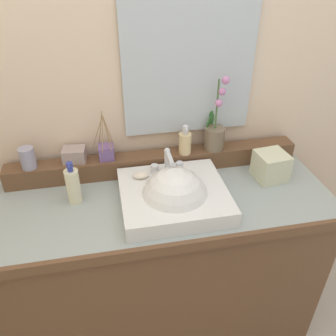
% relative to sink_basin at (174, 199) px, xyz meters
% --- Properties ---
extents(floor, '(3.06, 3.72, 0.10)m').
position_rel_sink_basin_xyz_m(floor, '(-0.03, 0.05, -0.97)').
color(floor, '#BAB2A1').
rests_on(floor, ground).
extents(wall_back, '(3.06, 0.20, 2.58)m').
position_rel_sink_basin_xyz_m(wall_back, '(-0.03, 0.43, 0.37)').
color(wall_back, beige).
rests_on(wall_back, ground).
extents(vanity_cabinet, '(1.41, 0.55, 0.89)m').
position_rel_sink_basin_xyz_m(vanity_cabinet, '(-0.03, 0.05, -0.47)').
color(vanity_cabinet, brown).
rests_on(vanity_cabinet, ground).
extents(back_ledge, '(1.33, 0.09, 0.09)m').
position_rel_sink_basin_xyz_m(back_ledge, '(-0.03, 0.26, 0.02)').
color(back_ledge, brown).
rests_on(back_ledge, vanity_cabinet).
extents(sink_basin, '(0.43, 0.39, 0.29)m').
position_rel_sink_basin_xyz_m(sink_basin, '(0.00, 0.00, 0.00)').
color(sink_basin, white).
rests_on(sink_basin, vanity_cabinet).
extents(soap_bar, '(0.07, 0.04, 0.02)m').
position_rel_sink_basin_xyz_m(soap_bar, '(-0.12, 0.12, 0.05)').
color(soap_bar, beige).
rests_on(soap_bar, sink_basin).
extents(potted_plant, '(0.09, 0.12, 0.35)m').
position_rel_sink_basin_xyz_m(potted_plant, '(0.24, 0.27, 0.14)').
color(potted_plant, '#715F49').
rests_on(potted_plant, back_ledge).
extents(soap_dispenser, '(0.06, 0.06, 0.14)m').
position_rel_sink_basin_xyz_m(soap_dispenser, '(0.10, 0.25, 0.11)').
color(soap_dispenser, '#E3C488').
rests_on(soap_dispenser, back_ledge).
extents(tumbler_cup, '(0.06, 0.06, 0.09)m').
position_rel_sink_basin_xyz_m(tumbler_cup, '(-0.58, 0.26, 0.11)').
color(tumbler_cup, '#9591A6').
rests_on(tumbler_cup, back_ledge).
extents(reed_diffuser, '(0.10, 0.09, 0.23)m').
position_rel_sink_basin_xyz_m(reed_diffuser, '(-0.25, 0.27, 0.10)').
color(reed_diffuser, slate).
rests_on(reed_diffuser, back_ledge).
extents(trinket_box, '(0.11, 0.09, 0.06)m').
position_rel_sink_basin_xyz_m(trinket_box, '(-0.39, 0.28, 0.09)').
color(trinket_box, gray).
rests_on(trinket_box, back_ledge).
extents(lotion_bottle, '(0.06, 0.06, 0.19)m').
position_rel_sink_basin_xyz_m(lotion_bottle, '(-0.39, 0.10, 0.05)').
color(lotion_bottle, beige).
rests_on(lotion_bottle, vanity_cabinet).
extents(tissue_box, '(0.14, 0.14, 0.13)m').
position_rel_sink_basin_xyz_m(tissue_box, '(0.46, 0.10, 0.03)').
color(tissue_box, beige).
rests_on(tissue_box, vanity_cabinet).
extents(mirror, '(0.57, 0.02, 0.59)m').
position_rel_sink_basin_xyz_m(mirror, '(0.13, 0.32, 0.43)').
color(mirror, silver).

